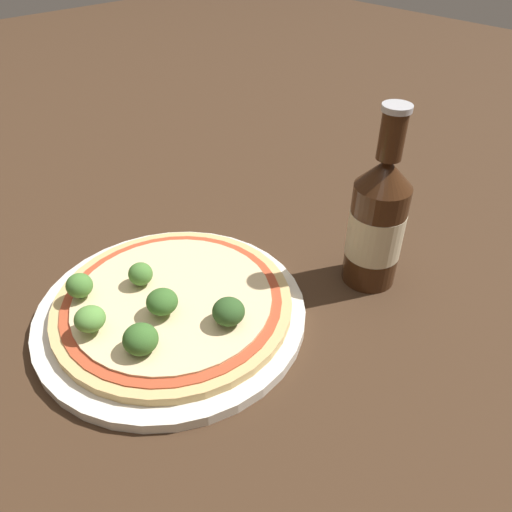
{
  "coord_description": "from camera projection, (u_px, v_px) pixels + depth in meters",
  "views": [
    {
      "loc": [
        -0.19,
        -0.37,
        0.38
      ],
      "look_at": [
        0.09,
        -0.07,
        0.06
      ],
      "focal_mm": 35.0,
      "sensor_mm": 36.0,
      "label": 1
    }
  ],
  "objects": [
    {
      "name": "broccoli_floret_4",
      "position": [
        79.0,
        286.0,
        0.52
      ],
      "size": [
        0.03,
        0.03,
        0.03
      ],
      "color": "#7A9E5B",
      "rests_on": "pizza"
    },
    {
      "name": "broccoli_floret_2",
      "position": [
        162.0,
        302.0,
        0.49
      ],
      "size": [
        0.03,
        0.03,
        0.03
      ],
      "color": "#7A9E5B",
      "rests_on": "pizza"
    },
    {
      "name": "ground_plane",
      "position": [
        151.0,
        306.0,
        0.55
      ],
      "size": [
        3.0,
        3.0,
        0.0
      ],
      "primitive_type": "plane",
      "color": "#3D2819"
    },
    {
      "name": "broccoli_floret_5",
      "position": [
        229.0,
        312.0,
        0.49
      ],
      "size": [
        0.03,
        0.03,
        0.03
      ],
      "color": "#7A9E5B",
      "rests_on": "pizza"
    },
    {
      "name": "broccoli_floret_1",
      "position": [
        141.0,
        339.0,
        0.46
      ],
      "size": [
        0.03,
        0.03,
        0.03
      ],
      "color": "#7A9E5B",
      "rests_on": "pizza"
    },
    {
      "name": "broccoli_floret_0",
      "position": [
        90.0,
        319.0,
        0.48
      ],
      "size": [
        0.03,
        0.03,
        0.03
      ],
      "color": "#7A9E5B",
      "rests_on": "pizza"
    },
    {
      "name": "beer_bottle",
      "position": [
        377.0,
        222.0,
        0.54
      ],
      "size": [
        0.06,
        0.06,
        0.21
      ],
      "color": "#381E0F",
      "rests_on": "ground_plane"
    },
    {
      "name": "pizza",
      "position": [
        173.0,
        302.0,
        0.53
      ],
      "size": [
        0.25,
        0.25,
        0.01
      ],
      "color": "tan",
      "rests_on": "plate"
    },
    {
      "name": "broccoli_floret_3",
      "position": [
        141.0,
        274.0,
        0.53
      ],
      "size": [
        0.03,
        0.03,
        0.03
      ],
      "color": "#7A9E5B",
      "rests_on": "pizza"
    },
    {
      "name": "plate",
      "position": [
        172.0,
        312.0,
        0.53
      ],
      "size": [
        0.29,
        0.29,
        0.01
      ],
      "color": "silver",
      "rests_on": "ground_plane"
    }
  ]
}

